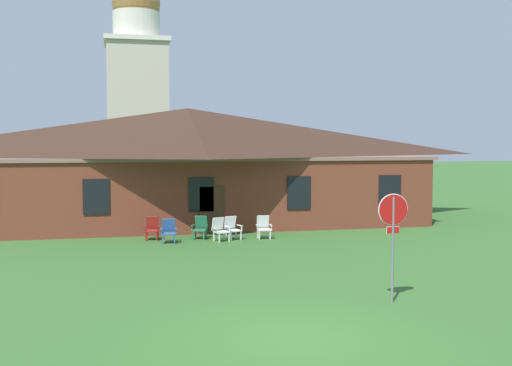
% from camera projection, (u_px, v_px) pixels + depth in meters
% --- Properties ---
extents(ground_plane, '(200.00, 200.00, 0.00)m').
position_uv_depth(ground_plane, '(296.00, 338.00, 12.81)').
color(ground_plane, '#336028').
extents(brick_building, '(23.16, 10.40, 5.78)m').
position_uv_depth(brick_building, '(188.00, 163.00, 31.74)').
color(brick_building, brown).
rests_on(brick_building, ground).
extents(dome_tower, '(5.18, 5.18, 18.04)m').
position_uv_depth(dome_tower, '(137.00, 91.00, 50.33)').
color(dome_tower, '#BCB29E').
rests_on(dome_tower, ground).
extents(stop_sign, '(0.81, 0.07, 2.78)m').
position_uv_depth(stop_sign, '(393.00, 225.00, 15.51)').
color(stop_sign, slate).
rests_on(stop_sign, ground).
extents(lawn_chair_by_porch, '(0.71, 0.75, 0.96)m').
position_uv_depth(lawn_chair_by_porch, '(152.00, 228.00, 25.62)').
color(lawn_chair_by_porch, maroon).
rests_on(lawn_chair_by_porch, ground).
extents(lawn_chair_near_door, '(0.67, 0.70, 0.96)m').
position_uv_depth(lawn_chair_near_door, '(169.00, 230.00, 24.83)').
color(lawn_chair_near_door, '#2D5693').
rests_on(lawn_chair_near_door, ground).
extents(lawn_chair_left_end, '(0.77, 0.82, 0.96)m').
position_uv_depth(lawn_chair_left_end, '(200.00, 227.00, 25.85)').
color(lawn_chair_left_end, '#28704C').
rests_on(lawn_chair_left_end, ground).
extents(lawn_chair_middle, '(0.77, 0.82, 0.96)m').
position_uv_depth(lawn_chair_middle, '(220.00, 229.00, 25.25)').
color(lawn_chair_middle, silver).
rests_on(lawn_chair_middle, ground).
extents(lawn_chair_right_end, '(0.75, 0.80, 0.96)m').
position_uv_depth(lawn_chair_right_end, '(232.00, 227.00, 25.70)').
color(lawn_chair_right_end, white).
rests_on(lawn_chair_right_end, ground).
extents(lawn_chair_far_side, '(0.68, 0.71, 0.96)m').
position_uv_depth(lawn_chair_far_side, '(263.00, 227.00, 25.93)').
color(lawn_chair_far_side, silver).
rests_on(lawn_chair_far_side, ground).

